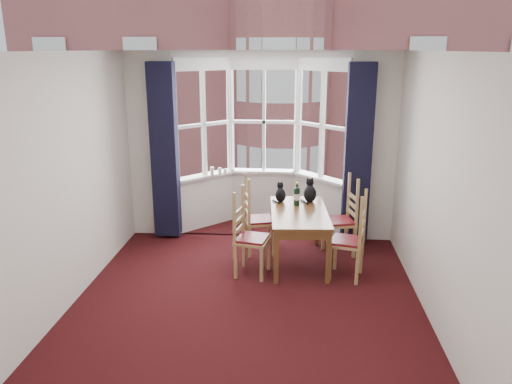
# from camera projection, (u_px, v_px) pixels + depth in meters

# --- Properties ---
(floor) EXTENTS (4.50, 4.50, 0.00)m
(floor) POSITION_uv_depth(u_px,v_px,m) (247.00, 306.00, 5.69)
(floor) COLOR black
(floor) RESTS_ON ground
(ceiling) EXTENTS (4.50, 4.50, 0.00)m
(ceiling) POSITION_uv_depth(u_px,v_px,m) (245.00, 51.00, 4.91)
(ceiling) COLOR white
(ceiling) RESTS_ON floor
(wall_left) EXTENTS (0.00, 4.50, 4.50)m
(wall_left) POSITION_uv_depth(u_px,v_px,m) (64.00, 184.00, 5.45)
(wall_left) COLOR silver
(wall_left) RESTS_ON floor
(wall_right) EXTENTS (0.00, 4.50, 4.50)m
(wall_right) POSITION_uv_depth(u_px,v_px,m) (438.00, 192.00, 5.15)
(wall_right) COLOR silver
(wall_right) RESTS_ON floor
(wall_near) EXTENTS (4.00, 0.00, 4.00)m
(wall_near) POSITION_uv_depth(u_px,v_px,m) (211.00, 283.00, 3.15)
(wall_near) COLOR silver
(wall_near) RESTS_ON floor
(wall_back_pier_left) EXTENTS (0.70, 0.12, 2.80)m
(wall_back_pier_left) POSITION_uv_depth(u_px,v_px,m) (153.00, 146.00, 7.58)
(wall_back_pier_left) COLOR silver
(wall_back_pier_left) RESTS_ON floor
(wall_back_pier_right) EXTENTS (0.70, 0.12, 2.80)m
(wall_back_pier_right) POSITION_uv_depth(u_px,v_px,m) (372.00, 149.00, 7.33)
(wall_back_pier_right) COLOR silver
(wall_back_pier_right) RESTS_ON floor
(bay_window) EXTENTS (2.76, 0.94, 2.80)m
(bay_window) POSITION_uv_depth(u_px,v_px,m) (263.00, 141.00, 7.94)
(bay_window) COLOR white
(bay_window) RESTS_ON floor
(curtain_left) EXTENTS (0.38, 0.22, 2.60)m
(curtain_left) POSITION_uv_depth(u_px,v_px,m) (165.00, 152.00, 7.41)
(curtain_left) COLOR black
(curtain_left) RESTS_ON floor
(curtain_right) EXTENTS (0.38, 0.22, 2.60)m
(curtain_right) POSITION_uv_depth(u_px,v_px,m) (358.00, 155.00, 7.19)
(curtain_right) COLOR black
(curtain_right) RESTS_ON floor
(dining_table) EXTENTS (0.83, 1.43, 0.73)m
(dining_table) POSITION_uv_depth(u_px,v_px,m) (299.00, 218.00, 6.68)
(dining_table) COLOR brown
(dining_table) RESTS_ON floor
(chair_left_near) EXTENTS (0.47, 0.49, 0.92)m
(chair_left_near) POSITION_uv_depth(u_px,v_px,m) (246.00, 239.00, 6.39)
(chair_left_near) COLOR tan
(chair_left_near) RESTS_ON floor
(chair_left_far) EXTENTS (0.49, 0.51, 0.92)m
(chair_left_far) POSITION_uv_depth(u_px,v_px,m) (253.00, 221.00, 7.05)
(chair_left_far) COLOR tan
(chair_left_far) RESTS_ON floor
(chair_right_near) EXTENTS (0.49, 0.51, 0.92)m
(chair_right_near) POSITION_uv_depth(u_px,v_px,m) (354.00, 243.00, 6.26)
(chair_right_near) COLOR tan
(chair_right_near) RESTS_ON floor
(chair_right_far) EXTENTS (0.48, 0.50, 0.92)m
(chair_right_far) POSITION_uv_depth(u_px,v_px,m) (345.00, 222.00, 7.02)
(chair_right_far) COLOR tan
(chair_right_far) RESTS_ON floor
(cat_left) EXTENTS (0.18, 0.23, 0.29)m
(cat_left) POSITION_uv_depth(u_px,v_px,m) (281.00, 194.00, 7.04)
(cat_left) COLOR black
(cat_left) RESTS_ON dining_table
(cat_right) EXTENTS (0.19, 0.26, 0.35)m
(cat_right) POSITION_uv_depth(u_px,v_px,m) (310.00, 193.00, 7.04)
(cat_right) COLOR black
(cat_right) RESTS_ON dining_table
(wine_bottle) EXTENTS (0.08, 0.08, 0.32)m
(wine_bottle) POSITION_uv_depth(u_px,v_px,m) (297.00, 195.00, 6.87)
(wine_bottle) COLOR black
(wine_bottle) RESTS_ON dining_table
(candle_tall) EXTENTS (0.06, 0.06, 0.13)m
(candle_tall) POSITION_uv_depth(u_px,v_px,m) (212.00, 171.00, 7.98)
(candle_tall) COLOR white
(candle_tall) RESTS_ON bay_window
(candle_short) EXTENTS (0.06, 0.06, 0.11)m
(candle_short) POSITION_uv_depth(u_px,v_px,m) (220.00, 171.00, 8.00)
(candle_short) COLOR white
(candle_short) RESTS_ON bay_window
(candle_extra) EXTENTS (0.05, 0.05, 0.09)m
(candle_extra) POSITION_uv_depth(u_px,v_px,m) (225.00, 172.00, 8.02)
(candle_extra) COLOR white
(candle_extra) RESTS_ON bay_window
(street) EXTENTS (80.00, 80.00, 0.00)m
(street) POSITION_uv_depth(u_px,v_px,m) (288.00, 168.00, 38.24)
(street) COLOR #333335
(street) RESTS_ON ground
(tenement_building) EXTENTS (18.40, 7.80, 15.20)m
(tenement_building) POSITION_uv_depth(u_px,v_px,m) (283.00, 82.00, 18.67)
(tenement_building) COLOR #A35554
(tenement_building) RESTS_ON street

